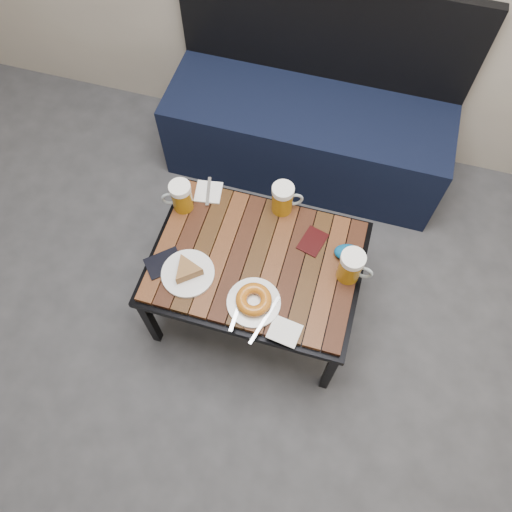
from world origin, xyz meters
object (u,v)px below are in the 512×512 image
(beer_mug_left, at_px, (181,196))
(bench, at_px, (308,128))
(cafe_table, at_px, (256,264))
(passport_navy, at_px, (164,263))
(plate_bagel, at_px, (254,301))
(beer_mug_centre, at_px, (283,199))
(plate_pie, at_px, (187,272))
(beer_mug_right, at_px, (351,266))
(passport_burgundy, at_px, (313,241))
(knit_pouch, at_px, (348,253))

(beer_mug_left, bearing_deg, bench, -135.71)
(cafe_table, relative_size, beer_mug_left, 5.91)
(cafe_table, bearing_deg, passport_navy, -161.08)
(beer_mug_left, height_order, plate_bagel, beer_mug_left)
(passport_navy, bearing_deg, beer_mug_centre, 92.53)
(plate_bagel, bearing_deg, passport_navy, 170.37)
(bench, bearing_deg, plate_pie, -103.69)
(beer_mug_left, relative_size, plate_bagel, 0.54)
(beer_mug_right, bearing_deg, passport_burgundy, 151.21)
(plate_pie, height_order, knit_pouch, plate_pie)
(cafe_table, distance_m, beer_mug_centre, 0.29)
(cafe_table, xyz_separation_m, plate_bagel, (0.04, -0.18, 0.07))
(plate_pie, distance_m, knit_pouch, 0.63)
(bench, height_order, cafe_table, bench)
(bench, distance_m, cafe_table, 0.91)
(cafe_table, bearing_deg, plate_pie, -150.13)
(plate_pie, bearing_deg, bench, 76.31)
(bench, relative_size, beer_mug_right, 9.32)
(beer_mug_right, relative_size, passport_burgundy, 1.23)
(plate_pie, distance_m, passport_burgundy, 0.51)
(beer_mug_right, relative_size, plate_bagel, 0.57)
(beer_mug_left, relative_size, passport_navy, 1.02)
(beer_mug_centre, bearing_deg, bench, 70.64)
(beer_mug_left, xyz_separation_m, knit_pouch, (0.71, -0.04, -0.05))
(knit_pouch, bearing_deg, beer_mug_right, -77.39)
(cafe_table, height_order, beer_mug_left, beer_mug_left)
(plate_bagel, bearing_deg, passport_burgundy, 64.55)
(bench, bearing_deg, cafe_table, -91.05)
(cafe_table, xyz_separation_m, passport_burgundy, (0.20, 0.14, 0.05))
(plate_pie, bearing_deg, beer_mug_right, 15.58)
(plate_pie, bearing_deg, passport_burgundy, 32.45)
(beer_mug_left, distance_m, plate_pie, 0.32)
(passport_navy, bearing_deg, plate_pie, 38.42)
(plate_pie, relative_size, plate_bagel, 0.78)
(passport_burgundy, xyz_separation_m, knit_pouch, (0.15, -0.02, 0.02))
(bench, relative_size, beer_mug_centre, 9.66)
(cafe_table, height_order, passport_navy, passport_navy)
(cafe_table, xyz_separation_m, plate_pie, (-0.24, -0.14, 0.07))
(plate_bagel, relative_size, knit_pouch, 2.36)
(beer_mug_centre, distance_m, passport_navy, 0.54)
(plate_pie, bearing_deg, knit_pouch, 23.42)
(cafe_table, height_order, beer_mug_right, beer_mug_right)
(bench, relative_size, knit_pouch, 12.47)
(bench, distance_m, knit_pouch, 0.88)
(beer_mug_left, height_order, passport_burgundy, beer_mug_left)
(beer_mug_centre, bearing_deg, cafe_table, -120.10)
(beer_mug_left, distance_m, passport_navy, 0.28)
(passport_navy, bearing_deg, beer_mug_left, 141.97)
(beer_mug_right, distance_m, passport_burgundy, 0.21)
(bench, distance_m, plate_bagel, 1.11)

